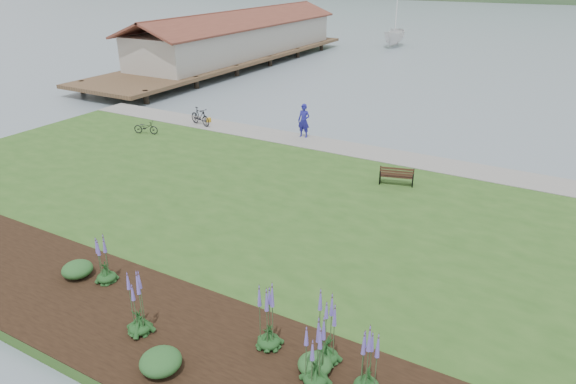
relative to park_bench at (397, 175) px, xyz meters
name	(u,v)px	position (x,y,z in m)	size (l,w,h in m)	color
ground	(259,195)	(-5.34, -3.36, -0.87)	(600.00, 600.00, 0.00)	slate
lawn	(234,208)	(-5.34, -5.36, -0.67)	(34.00, 20.00, 0.40)	#2B521D
shoreline_path	(325,144)	(-5.34, 3.54, -0.46)	(34.00, 2.20, 0.03)	gray
garden_bed	(160,330)	(-2.34, -13.16, -0.45)	(24.00, 4.40, 0.04)	black
pier_pavilion	(239,38)	(-25.34, 24.16, 1.77)	(8.00, 36.00, 5.40)	#4C3826
park_bench	(397,175)	(0.00, 0.00, 0.00)	(1.64, 1.01, 0.95)	black
person	(304,118)	(-7.01, 4.14, 0.70)	(0.85, 0.58, 2.33)	navy
bicycle_a	(146,127)	(-15.54, 0.10, -0.07)	(1.51, 0.53, 0.79)	black
bicycle_b	(200,117)	(-13.84, 3.12, 0.09)	(1.86, 0.54, 1.12)	black
sailboat	(394,47)	(-15.10, 43.94, -0.87)	(9.63, 9.80, 25.38)	silver
pannier	(209,120)	(-13.75, 3.84, -0.32)	(0.18, 0.28, 0.30)	gold
echium_0	(137,305)	(-2.74, -13.50, 0.48)	(0.62, 0.62, 2.22)	#163D19
echium_1	(268,317)	(0.64, -12.24, 0.51)	(0.62, 0.62, 2.29)	#163D19
echium_2	(316,358)	(2.31, -12.81, 0.37)	(0.62, 0.62, 1.89)	#163D19
echium_3	(368,361)	(3.46, -12.42, 0.47)	(0.62, 0.62, 2.11)	#163D19
echium_4	(104,261)	(-5.46, -12.19, 0.34)	(0.62, 0.62, 1.93)	#163D19
echium_5	(327,330)	(2.20, -11.98, 0.55)	(0.62, 0.62, 2.38)	#163D19
shrub_0	(77,269)	(-6.52, -12.44, -0.18)	(0.98, 0.98, 0.49)	#1E4C21
shrub_1	(161,362)	(-1.24, -14.31, -0.17)	(1.06, 1.06, 0.53)	#1E4C21
shrub_2	(315,364)	(2.11, -12.45, -0.22)	(0.86, 0.86, 0.43)	#1E4C21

